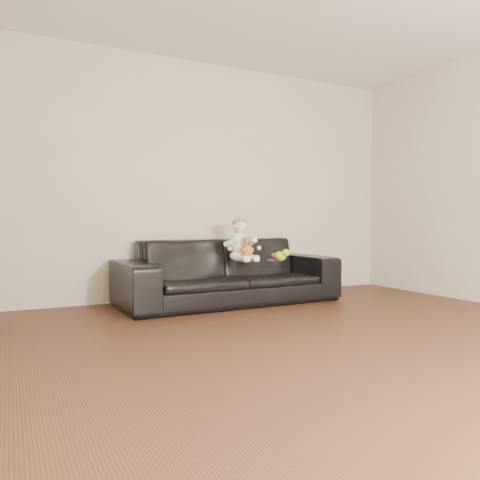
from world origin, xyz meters
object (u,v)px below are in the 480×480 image
sofa (229,271)px  teddy_bear (247,247)px  toy_rattle (274,257)px  baby (241,243)px  toy_green (280,256)px  toy_blue_disc (272,260)px

sofa → teddy_bear: 0.37m
teddy_bear → toy_rattle: (0.40, 0.16, -0.12)m
baby → teddy_bear: 0.14m
teddy_bear → toy_green: (0.39, 0.01, -0.10)m
toy_rattle → toy_blue_disc: (-0.04, -0.03, -0.03)m
toy_blue_disc → teddy_bear: bearing=-159.8°
baby → toy_rattle: bearing=-15.3°
baby → toy_green: baby is taller
baby → toy_rattle: 0.44m
toy_green → sofa: bearing=153.1°
baby → teddy_bear: (0.01, -0.13, -0.04)m
teddy_bear → toy_green: size_ratio=1.42×
toy_green → toy_rattle: (0.01, 0.15, -0.02)m
baby → toy_blue_disc: bearing=-19.9°
sofa → toy_rattle: sofa is taller
baby → toy_blue_disc: 0.41m
sofa → teddy_bear: size_ratio=10.96×
sofa → baby: baby is taller
baby → toy_blue_disc: size_ratio=4.29×
teddy_bear → toy_blue_disc: teddy_bear is taller
baby → toy_rattle: (0.41, 0.03, -0.16)m
teddy_bear → toy_rattle: teddy_bear is taller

